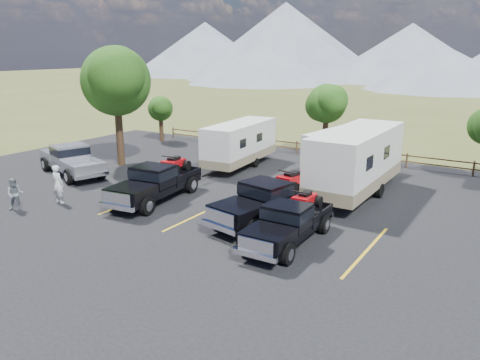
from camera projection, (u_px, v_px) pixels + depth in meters
The scene contains 17 objects.
ground at pixel (180, 253), 17.92m from camera, with size 320.00×320.00×0.00m, color #485022.
asphalt_lot at pixel (224, 229), 20.36m from camera, with size 44.00×34.00×0.04m, color black.
stall_lines at pixel (236, 221), 21.16m from camera, with size 12.12×5.50×0.01m.
tree_big_nw at pixel (116, 81), 30.25m from camera, with size 5.54×5.18×7.84m.
tree_north at pixel (326, 104), 33.41m from camera, with size 3.46×3.24×5.25m.
tree_nw_small at pixel (160, 109), 39.29m from camera, with size 2.59×2.43×3.85m.
rail_fence at pixel (377, 156), 31.77m from camera, with size 36.12×0.12×1.00m.
mountain_range at pixel (452, 49), 105.94m from camera, with size 209.00×71.00×20.00m.
rig_left at pixel (156, 181), 23.96m from camera, with size 2.75×6.39×2.07m.
rig_center at pixel (269, 199), 21.03m from camera, with size 3.09×6.52×2.09m.
rig_right at pixel (289, 221), 18.66m from camera, with size 2.02×5.54×1.84m.
trailer_left at pixel (240, 144), 30.80m from camera, with size 2.73×8.44×2.92m.
trailer_center at pixel (346, 152), 28.13m from camera, with size 3.09×8.53×2.95m.
trailer_right at pixel (356, 162), 24.49m from camera, with size 2.73×10.14×3.54m.
pickup_silver at pixel (72, 160), 28.78m from camera, with size 6.60×3.84×1.89m.
person_a at pixel (58, 184), 23.53m from camera, with size 0.72×0.47×1.96m, color silver.
person_b at pixel (15, 194), 22.47m from camera, with size 0.78×0.61×1.61m, color slate.
Camera 1 is at (10.80, -12.70, 7.52)m, focal length 35.00 mm.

